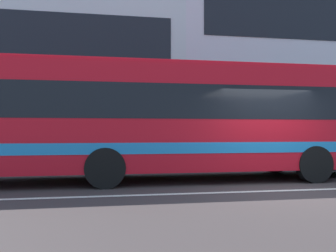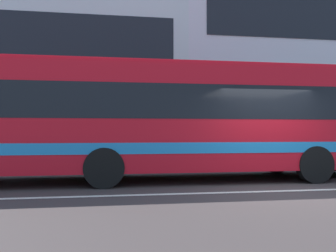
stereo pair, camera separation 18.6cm
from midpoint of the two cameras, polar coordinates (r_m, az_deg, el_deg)
ground_plane at (r=8.85m, az=19.08°, el=-9.90°), size 160.00×160.00×0.00m
lane_centre_line at (r=8.85m, az=19.08°, el=-9.88°), size 60.00×0.16×0.01m
hedge_row_far at (r=15.15m, az=18.54°, el=-4.03°), size 19.88×1.10×1.09m
apartment_block_left at (r=24.36m, az=-23.34°, el=8.25°), size 19.81×11.81×10.42m
apartment_block_right at (r=28.57m, az=25.04°, el=9.76°), size 23.65×11.81×13.22m
transit_bus at (r=9.95m, az=-5.39°, el=1.42°), size 11.76×2.60×3.25m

